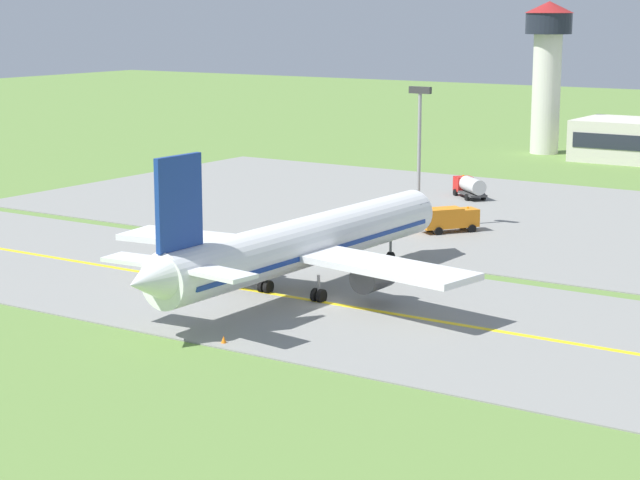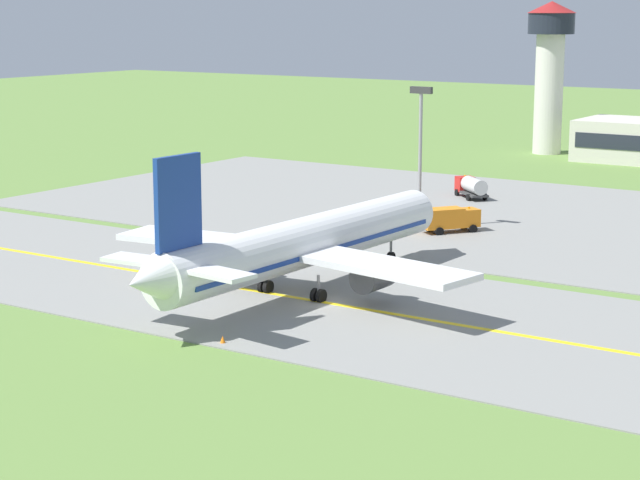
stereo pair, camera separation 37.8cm
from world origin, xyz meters
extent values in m
plane|color=olive|center=(0.00, 0.00, 0.00)|extent=(500.00, 500.00, 0.00)
cube|color=gray|center=(0.00, 0.00, 0.05)|extent=(240.00, 28.00, 0.10)
cube|color=gray|center=(10.00, 42.00, 0.05)|extent=(140.00, 52.00, 0.10)
cube|color=yellow|center=(0.00, 0.00, 0.11)|extent=(220.00, 0.60, 0.01)
cylinder|color=white|center=(-3.62, 2.11, 4.20)|extent=(4.84, 34.09, 4.00)
cone|color=white|center=(-3.17, 20.31, 4.20)|extent=(3.86, 2.69, 3.80)
cone|color=white|center=(-4.07, -16.28, 4.60)|extent=(3.48, 3.28, 3.40)
cube|color=navy|center=(-3.62, 2.11, 3.70)|extent=(4.85, 31.37, 0.36)
cube|color=#1E232D|center=(-3.22, 18.11, 4.90)|extent=(3.44, 1.88, 0.70)
cube|color=white|center=(-12.17, 0.12, 3.70)|extent=(15.45, 6.49, 0.50)
cylinder|color=#47474C|center=(-10.12, 2.07, 2.30)|extent=(2.38, 3.46, 2.30)
cylinder|color=black|center=(-10.08, 3.67, 2.30)|extent=(2.11, 0.30, 2.10)
cube|color=white|center=(4.82, -0.30, 3.70)|extent=(15.58, 7.19, 0.50)
cylinder|color=#47474C|center=(2.87, 1.75, 2.30)|extent=(2.38, 3.46, 2.30)
cylinder|color=black|center=(2.91, 3.35, 2.30)|extent=(2.11, 0.30, 2.10)
cube|color=navy|center=(-3.99, -12.88, 9.45)|extent=(0.51, 4.41, 6.50)
cube|color=white|center=(-7.19, -13.01, 5.00)|extent=(6.17, 2.87, 0.30)
cube|color=white|center=(-0.80, -13.16, 5.00)|extent=(6.26, 3.15, 0.30)
cylinder|color=slate|center=(-3.30, 15.11, 1.38)|extent=(0.24, 0.24, 1.65)
cylinder|color=black|center=(-3.30, 15.11, 0.55)|extent=(0.38, 1.11, 1.10)
cylinder|color=slate|center=(-6.27, 0.18, 1.38)|extent=(0.24, 0.24, 1.65)
cylinder|color=black|center=(-6.54, 0.18, 0.55)|extent=(0.38, 1.11, 1.10)
cylinder|color=black|center=(-5.99, 0.17, 0.55)|extent=(0.38, 1.11, 1.10)
cylinder|color=slate|center=(-1.07, 0.05, 1.38)|extent=(0.24, 0.24, 1.65)
cylinder|color=black|center=(-1.34, 0.05, 0.55)|extent=(0.38, 1.11, 1.10)
cylinder|color=black|center=(-0.79, 0.04, 0.55)|extent=(0.38, 1.11, 1.10)
cube|color=red|center=(-14.81, 52.89, 1.50)|extent=(2.67, 2.69, 1.80)
cube|color=#1E232D|center=(-15.38, 53.40, 1.81)|extent=(1.31, 1.45, 0.81)
cylinder|color=silver|center=(-12.57, 50.89, 1.75)|extent=(4.33, 4.14, 1.80)
cube|color=#383838|center=(-12.57, 50.89, 0.72)|extent=(4.53, 4.36, 0.24)
cylinder|color=orange|center=(-14.81, 52.89, 2.50)|extent=(0.20, 0.20, 0.18)
cylinder|color=black|center=(-15.47, 52.14, 0.45)|extent=(0.87, 0.82, 0.90)
cylinder|color=black|center=(-14.14, 53.63, 0.45)|extent=(0.87, 0.82, 0.90)
cylinder|color=black|center=(-12.64, 49.55, 0.45)|extent=(0.87, 0.82, 0.90)
cylinder|color=black|center=(-11.24, 51.11, 0.45)|extent=(0.87, 0.82, 0.90)
cube|color=orange|center=(-4.28, 32.64, 1.50)|extent=(2.67, 2.63, 1.80)
cube|color=#1E232D|center=(-3.84, 33.26, 1.81)|extent=(1.57, 1.17, 0.81)
cube|color=orange|center=(-6.03, 30.20, 1.60)|extent=(4.15, 4.64, 2.00)
cylinder|color=orange|center=(-4.28, 32.64, 2.50)|extent=(0.20, 0.20, 0.18)
cylinder|color=black|center=(-5.10, 33.22, 0.45)|extent=(0.77, 0.91, 0.90)
cylinder|color=black|center=(-3.47, 32.06, 0.45)|extent=(0.77, 0.91, 0.90)
cylinder|color=black|center=(-7.37, 30.13, 0.45)|extent=(0.77, 0.91, 0.90)
cylinder|color=black|center=(-5.66, 28.91, 0.45)|extent=(0.77, 0.91, 0.90)
cylinder|color=silver|center=(-22.97, 97.99, 9.31)|extent=(4.40, 4.40, 18.61)
cylinder|color=#1E232D|center=(-22.97, 97.99, 20.21)|extent=(7.20, 7.20, 3.20)
cone|color=maroon|center=(-22.97, 97.99, 22.71)|extent=(7.60, 7.60, 1.80)
cylinder|color=gray|center=(-9.25, 31.19, 7.00)|extent=(0.36, 0.36, 14.00)
cube|color=#333333|center=(-9.25, 31.19, 14.35)|extent=(2.40, 0.50, 0.70)
cone|color=orange|center=(-0.24, -12.97, 0.30)|extent=(0.44, 0.44, 0.60)
camera|label=1|loc=(46.52, -72.03, 22.46)|focal=64.26mm
camera|label=2|loc=(46.84, -71.82, 22.46)|focal=64.26mm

